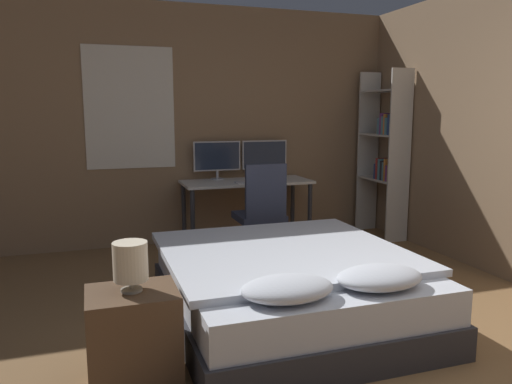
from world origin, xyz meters
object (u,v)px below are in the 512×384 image
(keyboard, at_px, (252,182))
(bed, at_px, (289,286))
(monitor_left, at_px, (217,158))
(computer_mouse, at_px, (275,180))
(office_chair, at_px, (261,222))
(nightstand, at_px, (134,337))
(bedside_lamp, at_px, (130,262))
(desk, at_px, (247,189))
(bookshelf, at_px, (386,149))
(monitor_right, at_px, (265,156))

(keyboard, bearing_deg, bed, -100.22)
(monitor_left, height_order, computer_mouse, monitor_left)
(office_chair, bearing_deg, nightstand, -126.20)
(keyboard, bearing_deg, nightstand, -121.60)
(bed, height_order, nightstand, bed)
(bedside_lamp, height_order, computer_mouse, bedside_lamp)
(bedside_lamp, distance_m, monitor_left, 3.09)
(bed, relative_size, nightstand, 3.59)
(bedside_lamp, relative_size, computer_mouse, 3.96)
(bed, xyz_separation_m, desk, (0.34, 2.11, 0.39))
(nightstand, xyz_separation_m, bookshelf, (3.19, 2.45, 0.80))
(bed, bearing_deg, office_chair, 78.79)
(keyboard, bearing_deg, monitor_right, 54.23)
(nightstand, height_order, keyboard, keyboard)
(bed, xyz_separation_m, keyboard, (0.34, 1.91, 0.50))
(bed, xyz_separation_m, office_chair, (0.29, 1.44, 0.15))
(keyboard, bearing_deg, monitor_left, 125.77)
(monitor_right, relative_size, computer_mouse, 7.81)
(computer_mouse, bearing_deg, keyboard, 180.00)
(keyboard, relative_size, computer_mouse, 5.25)
(office_chair, bearing_deg, monitor_left, 104.85)
(nightstand, bearing_deg, monitor_left, 66.90)
(desk, distance_m, monitor_right, 0.49)
(monitor_right, bearing_deg, bedside_lamp, -122.21)
(computer_mouse, distance_m, office_chair, 0.67)
(bedside_lamp, height_order, office_chair, office_chair)
(desk, xyz_separation_m, monitor_right, (0.29, 0.20, 0.35))
(computer_mouse, relative_size, office_chair, 0.07)
(bed, height_order, keyboard, keyboard)
(office_chair, relative_size, bookshelf, 0.51)
(monitor_left, distance_m, bookshelf, 2.02)
(monitor_left, xyz_separation_m, bookshelf, (1.98, -0.39, 0.08))
(bed, distance_m, keyboard, 2.00)
(bed, distance_m, computer_mouse, 2.07)
(bookshelf, bearing_deg, monitor_right, 164.62)
(desk, relative_size, bookshelf, 0.73)
(nightstand, relative_size, bedside_lamp, 1.95)
(nightstand, relative_size, monitor_left, 0.99)
(bedside_lamp, height_order, monitor_right, monitor_right)
(nightstand, distance_m, desk, 3.05)
(bed, bearing_deg, bedside_lamp, -155.49)
(nightstand, distance_m, office_chair, 2.44)
(bedside_lamp, relative_size, monitor_left, 0.51)
(nightstand, relative_size, desk, 0.37)
(bed, bearing_deg, monitor_right, 74.68)
(bed, relative_size, keyboard, 5.29)
(bedside_lamp, bearing_deg, nightstand, 153.43)
(monitor_right, xyz_separation_m, office_chair, (-0.35, -0.87, -0.59))
(bed, xyz_separation_m, nightstand, (-1.15, -0.53, 0.02))
(nightstand, height_order, bookshelf, bookshelf)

